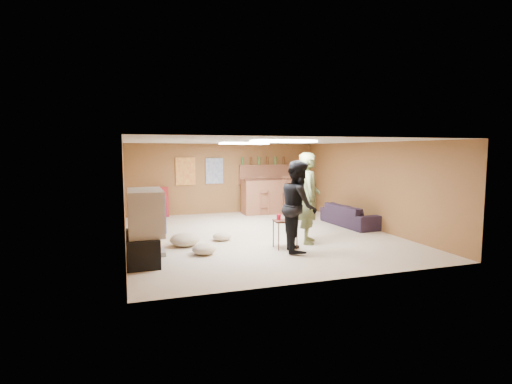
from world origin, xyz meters
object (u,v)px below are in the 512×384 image
object	(u,v)px
person_black	(298,206)
sofa	(351,215)
tv_body	(145,212)
tray_table	(285,234)
bar_counter	(274,196)
person_olive	(309,198)

from	to	relation	value
person_black	sofa	world-z (taller)	person_black
tv_body	tray_table	xyz separation A→B (m)	(2.75, 0.11, -0.61)
sofa	tv_body	bearing A→B (deg)	105.77
bar_counter	person_black	distance (m)	4.81
person_olive	tv_body	bearing A→B (deg)	120.84
tv_body	person_olive	xyz separation A→B (m)	(3.41, 0.38, 0.08)
person_olive	person_black	xyz separation A→B (m)	(-0.50, -0.57, -0.07)
tv_body	bar_counter	size ratio (longest dim) A/B	0.55
tv_body	person_olive	distance (m)	3.44
person_black	sofa	size ratio (longest dim) A/B	0.95
person_olive	tray_table	bearing A→B (deg)	137.19
bar_counter	tray_table	distance (m)	4.57
sofa	tray_table	bearing A→B (deg)	120.47
tv_body	sofa	world-z (taller)	tv_body
person_black	sofa	distance (m)	3.23
bar_counter	sofa	distance (m)	2.89
person_olive	person_black	distance (m)	0.76
person_olive	person_black	bearing A→B (deg)	162.96
tv_body	bar_counter	distance (m)	6.09
tv_body	person_black	xyz separation A→B (m)	(2.91, -0.19, 0.00)
bar_counter	tray_table	xyz separation A→B (m)	(-1.40, -4.34, -0.26)
tv_body	sofa	size ratio (longest dim) A/B	0.58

